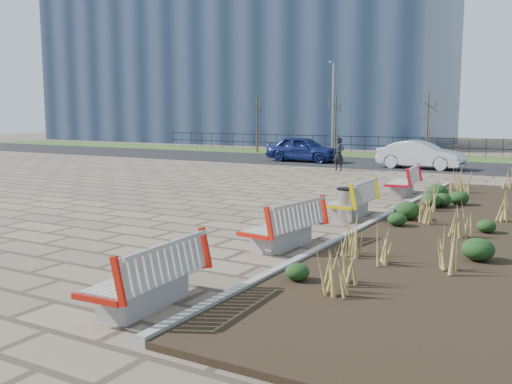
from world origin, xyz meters
The scene contains 19 objects.
ground centered at (0.00, 0.00, 0.00)m, with size 120.00×120.00×0.00m, color #73634F.
planting_bed centered at (6.25, 5.00, 0.05)m, with size 4.50×18.00×0.10m, color black.
planting_curb centered at (3.92, 5.00, 0.07)m, with size 0.16×18.00×0.15m, color gray.
grass_verge_far centered at (0.00, 28.00, 0.02)m, with size 80.00×5.00×0.04m, color #33511E.
road centered at (0.00, 22.00, 0.01)m, with size 80.00×7.00×0.02m, color black.
bench_a centered at (3.00, -2.85, 0.50)m, with size 0.90×2.10×1.00m, color #AD170B, non-canonical shape.
bench_b centered at (3.00, 1.51, 0.50)m, with size 0.90×2.10×1.00m, color red, non-canonical shape.
bench_c centered at (3.00, 5.55, 0.50)m, with size 0.90×2.10×1.00m, color #D8B80B, non-canonical shape.
bench_d centered at (3.00, 10.56, 0.50)m, with size 0.90×2.10×1.00m, color red, non-canonical shape.
litter_bin centered at (3.14, 4.85, 0.43)m, with size 0.49×0.49×0.87m, color #B2B2B7.
pedestrian centered at (-2.07, 17.33, 0.82)m, with size 0.60×0.39×1.65m, color black.
car_blue centered at (-5.75, 21.04, 0.76)m, with size 1.74×4.33×1.48m, color navy.
car_silver centered at (1.21, 20.18, 0.72)m, with size 1.48×4.24×1.40m, color silver.
tree_a centered at (-12.00, 26.50, 2.04)m, with size 1.40×1.40×4.00m, color #4C3D2D, non-canonical shape.
tree_b centered at (-6.00, 26.50, 2.04)m, with size 1.40×1.40×4.00m, color #4C3D2D, non-canonical shape.
tree_c centered at (0.00, 26.50, 2.04)m, with size 1.40×1.40×4.00m, color #4C3D2D, non-canonical shape.
lamp_west centered at (-6.00, 26.00, 3.04)m, with size 0.24×0.60×6.00m, color gray, non-canonical shape.
railing_fence centered at (0.00, 29.50, 0.64)m, with size 44.00×0.10×1.20m, color black, non-canonical shape.
building_glass centered at (-22.00, 40.00, 7.50)m, with size 40.00×14.00×15.00m, color #192338.
Camera 1 is at (8.43, -8.99, 2.82)m, focal length 40.00 mm.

